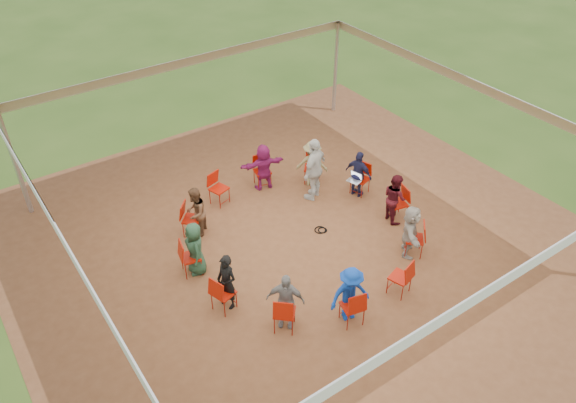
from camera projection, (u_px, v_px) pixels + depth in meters
ground at (300, 243)px, 13.55m from camera, size 80.00×80.00×0.00m
dirt_patch at (300, 243)px, 13.55m from camera, size 13.00×13.00×0.00m
tent at (302, 160)px, 12.14m from camera, size 10.33×10.33×3.00m
chair_0 at (360, 179)px, 14.97m from camera, size 0.54×0.53×0.90m
chair_1 at (312, 168)px, 15.40m from camera, size 0.61×0.61×0.90m
chair_2 at (262, 171)px, 15.26m from camera, size 0.51×0.52×0.90m
chair_3 at (219, 189)px, 14.60m from camera, size 0.53×0.54×0.90m
chair_4 at (192, 219)px, 13.58m from camera, size 0.61×0.61×0.90m
chair_5 at (191, 257)px, 12.48m from camera, size 0.52×0.51×0.90m
chair_6 at (223, 293)px, 11.60m from camera, size 0.54×0.53×0.90m
chair_7 at (285, 313)px, 11.17m from camera, size 0.61×0.61×0.90m
chair_8 at (352, 306)px, 11.30m from camera, size 0.51×0.52×0.90m
chair_9 at (400, 277)px, 11.97m from camera, size 0.53×0.54×0.90m
chair_10 at (414, 239)px, 12.99m from camera, size 0.61×0.61×0.90m
chair_11 at (398, 204)px, 14.09m from camera, size 0.52×0.51×0.90m
person_seated_0 at (358, 174)px, 14.76m from camera, size 0.61×0.86×1.33m
person_seated_1 at (312, 164)px, 15.17m from camera, size 0.92×0.89×1.33m
person_seated_2 at (264, 167)px, 15.04m from camera, size 1.30×0.72×1.33m
person_seated_3 at (196, 212)px, 13.44m from camera, size 0.71×0.73×1.33m
person_seated_4 at (195, 248)px, 12.39m from camera, size 0.50×0.71×1.33m
person_seated_5 at (227, 282)px, 11.54m from camera, size 0.45×0.56×1.33m
person_seated_6 at (285, 300)px, 11.13m from camera, size 0.84×0.82×1.33m
person_seated_7 at (350, 295)px, 11.26m from camera, size 0.93×0.60×1.33m
person_seated_8 at (410, 231)px, 12.87m from camera, size 1.17×1.22×1.33m
person_seated_9 at (395, 198)px, 13.92m from camera, size 0.50×0.71×1.33m
standing_person at (314, 169)px, 14.56m from camera, size 1.17×0.94×1.77m
cable_coil at (321, 230)px, 13.92m from camera, size 0.33×0.33×0.03m
laptop at (355, 178)px, 14.68m from camera, size 0.37×0.41×0.24m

